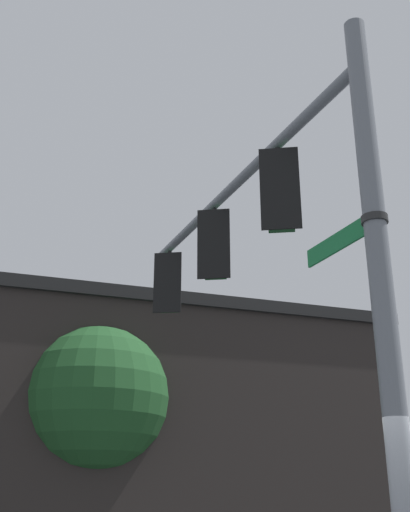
# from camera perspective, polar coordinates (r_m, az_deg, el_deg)

# --- Properties ---
(signal_pole) EXTENTS (0.24, 0.24, 7.10)m
(signal_pole) POSITION_cam_1_polar(r_m,az_deg,el_deg) (6.60, 15.77, -4.64)
(signal_pole) COLOR slate
(signal_pole) RESTS_ON ground
(mast_arm) EXTENTS (3.67, 5.99, 0.16)m
(mast_arm) POSITION_cam_1_polar(r_m,az_deg,el_deg) (10.40, 2.27, 5.98)
(mast_arm) COLOR slate
(traffic_light_nearest_pole) EXTENTS (0.54, 0.49, 1.31)m
(traffic_light_nearest_pole) POSITION_cam_1_polar(r_m,az_deg,el_deg) (8.85, 6.76, 5.59)
(traffic_light_nearest_pole) COLOR black
(traffic_light_mid_inner) EXTENTS (0.54, 0.49, 1.31)m
(traffic_light_mid_inner) POSITION_cam_1_polar(r_m,az_deg,el_deg) (10.60, 0.90, 0.79)
(traffic_light_mid_inner) COLOR black
(traffic_light_mid_outer) EXTENTS (0.54, 0.49, 1.31)m
(traffic_light_mid_outer) POSITION_cam_1_polar(r_m,az_deg,el_deg) (12.49, -3.24, -2.61)
(traffic_light_mid_outer) COLOR black
(street_name_sign) EXTENTS (0.81, 1.25, 0.22)m
(street_name_sign) POSITION_cam_1_polar(r_m,az_deg,el_deg) (7.22, 13.07, 2.00)
(street_name_sign) COLOR #147238
(storefront_building) EXTENTS (13.85, 10.84, 6.34)m
(storefront_building) POSITION_cam_1_polar(r_m,az_deg,el_deg) (16.77, -6.67, -16.09)
(storefront_building) COLOR #282321
(storefront_building) RESTS_ON ground
(tree_by_storefront) EXTENTS (3.28, 3.28, 5.51)m
(tree_by_storefront) POSITION_cam_1_polar(r_m,az_deg,el_deg) (14.60, -9.81, -12.63)
(tree_by_storefront) COLOR #4C3823
(tree_by_storefront) RESTS_ON ground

